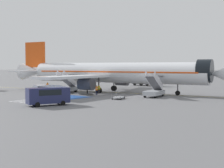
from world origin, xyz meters
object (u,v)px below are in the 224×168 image
object	(u,v)px
boarding_stairs_aft	(67,87)
baggage_cart	(118,97)
boarding_stairs_forward	(154,91)
fuel_tanker	(146,79)
ground_crew_1	(99,89)
service_van_1	(48,95)
ground_crew_0	(47,86)
ground_crew_3	(87,88)
ground_crew_2	(97,89)
service_van_2	(48,91)
airliner	(112,73)

from	to	relation	value
boarding_stairs_aft	baggage_cart	world-z (taller)	boarding_stairs_aft
boarding_stairs_forward	fuel_tanker	size ratio (longest dim) A/B	0.62
boarding_stairs_aft	ground_crew_1	xyz separation A→B (m)	(6.34, 2.24, -0.11)
boarding_stairs_aft	service_van_1	bearing A→B (deg)	-60.53
ground_crew_0	ground_crew_3	world-z (taller)	ground_crew_0
baggage_cart	ground_crew_0	bearing A→B (deg)	-24.90
fuel_tanker	ground_crew_1	distance (m)	24.80
service_van_1	ground_crew_2	bearing A→B (deg)	-50.26
ground_crew_2	ground_crew_3	xyz separation A→B (m)	(-3.04, 0.86, 0.08)
service_van_1	ground_crew_0	size ratio (longest dim) A/B	3.11
boarding_stairs_forward	ground_crew_2	size ratio (longest dim) A/B	3.21
ground_crew_0	ground_crew_1	bearing A→B (deg)	102.62
boarding_stairs_aft	ground_crew_0	size ratio (longest dim) A/B	2.95
fuel_tanker	ground_crew_2	size ratio (longest dim) A/B	5.16
service_van_1	service_van_2	world-z (taller)	service_van_1
boarding_stairs_aft	ground_crew_0	xyz separation A→B (m)	(-4.50, -0.99, 0.06)
boarding_stairs_forward	service_van_2	xyz separation A→B (m)	(-11.95, -12.58, 0.22)
airliner	ground_crew_1	xyz separation A→B (m)	(-0.18, -3.55, -2.89)
service_van_2	ground_crew_2	size ratio (longest dim) A/B	2.83
ground_crew_3	fuel_tanker	bearing A→B (deg)	-13.35
boarding_stairs_aft	ground_crew_0	distance (m)	4.61
airliner	boarding_stairs_aft	bearing A→B (deg)	-58.97
airliner	ground_crew_3	distance (m)	5.96
boarding_stairs_forward	ground_crew_3	distance (m)	13.13
ground_crew_3	service_van_1	bearing A→B (deg)	-174.63
boarding_stairs_forward	service_van_1	bearing A→B (deg)	-115.89
ground_crew_1	ground_crew_2	world-z (taller)	ground_crew_2
ground_crew_0	ground_crew_1	xyz separation A→B (m)	(10.84, 3.23, -0.17)
boarding_stairs_forward	ground_crew_3	world-z (taller)	boarding_stairs_forward
ground_crew_2	boarding_stairs_aft	bearing A→B (deg)	131.07
airliner	baggage_cart	world-z (taller)	airliner
ground_crew_3	ground_crew_1	bearing A→B (deg)	-69.68
baggage_cart	ground_crew_0	xyz separation A→B (m)	(-19.43, 1.99, 0.83)
ground_crew_3	ground_crew_2	bearing A→B (deg)	-126.87
service_van_2	service_van_1	bearing A→B (deg)	44.74
service_van_1	ground_crew_3	xyz separation A→B (m)	(-7.87, 15.82, -0.33)
baggage_cart	ground_crew_3	bearing A→B (deg)	-39.43
boarding_stairs_forward	ground_crew_2	world-z (taller)	boarding_stairs_forward
boarding_stairs_forward	ground_crew_0	xyz separation A→B (m)	(-22.12, -4.27, 0.05)
fuel_tanker	service_van_2	size ratio (longest dim) A/B	1.82
airliner	service_van_2	size ratio (longest dim) A/B	9.46
fuel_tanker	ground_crew_3	size ratio (longest dim) A/B	4.83
fuel_tanker	ground_crew_1	xyz separation A→B (m)	(5.11, -24.25, -0.92)
airliner	fuel_tanker	size ratio (longest dim) A/B	5.19
service_van_1	baggage_cart	world-z (taller)	service_van_1
fuel_tanker	ground_crew_0	size ratio (longest dim) A/B	4.75
service_van_2	ground_crew_1	world-z (taller)	service_van_2
boarding_stairs_forward	baggage_cart	world-z (taller)	boarding_stairs_forward
baggage_cart	boarding_stairs_aft	bearing A→B (deg)	-30.34
baggage_cart	service_van_1	bearing A→B (deg)	59.96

